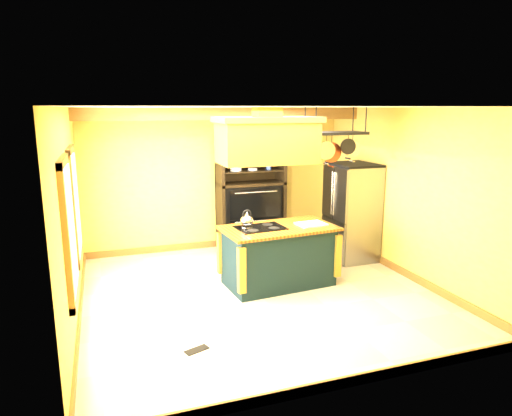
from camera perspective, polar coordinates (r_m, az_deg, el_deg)
floor at (r=6.88m, az=0.37°, el=-10.59°), size 5.00×5.00×0.00m
ceiling at (r=6.34m, az=0.41°, el=12.51°), size 5.00×5.00×0.00m
wall_back at (r=8.84m, az=-4.97°, el=3.63°), size 5.00×0.02×2.70m
wall_front at (r=4.28m, az=11.56°, el=-6.07°), size 5.00×0.02×2.70m
wall_left at (r=6.14m, az=-22.21°, el=-1.11°), size 0.02×5.00×2.70m
wall_right at (r=7.66m, az=18.35°, el=1.70°), size 0.02×5.00×2.70m
ceiling_beam at (r=7.96m, az=-3.72°, el=11.66°), size 5.00×0.15×0.20m
window_near at (r=5.35m, az=-22.31°, el=-2.46°), size 0.06×1.06×1.56m
window_far at (r=6.72m, az=-21.69°, el=0.46°), size 0.06×1.06×1.56m
kitchen_island at (r=7.07m, az=2.80°, el=-5.91°), size 1.79×1.10×1.11m
range_hood at (r=6.66m, az=1.37°, el=8.63°), size 1.47×0.83×0.80m
pot_rack at (r=7.13m, az=9.79°, el=8.38°), size 1.00×0.46×0.84m
refrigerator at (r=8.37m, az=11.83°, el=-0.74°), size 0.74×0.87×1.70m
hutch at (r=8.85m, az=-0.74°, el=0.58°), size 1.28×0.58×2.26m
floor_register at (r=5.45m, az=-7.42°, el=-17.17°), size 0.30×0.21×0.01m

